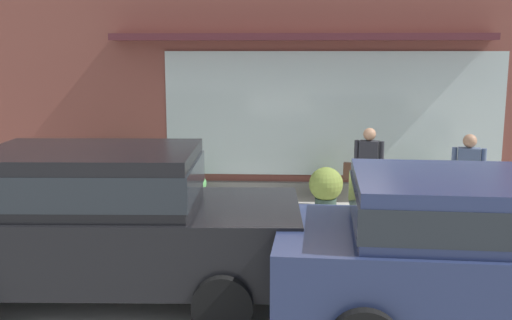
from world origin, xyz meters
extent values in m
plane|color=#B2AFA8|center=(0.00, 0.00, 0.00)|extent=(60.00, 60.00, 0.00)
cube|color=#B2B2AD|center=(0.00, -0.20, 0.06)|extent=(14.00, 0.24, 0.12)
cube|color=brown|center=(0.00, 3.20, 2.59)|extent=(14.00, 0.36, 5.18)
cube|color=#ADBCB7|center=(0.62, 3.00, 1.65)|extent=(6.22, 0.03, 2.30)
cube|color=#4C1E23|center=(0.00, 2.85, 3.04)|extent=(6.82, 0.56, 0.12)
cube|color=#605E59|center=(0.00, 2.98, 0.18)|extent=(6.62, 0.20, 0.36)
cylinder|color=#4C8C47|center=(1.69, 1.08, 0.03)|extent=(0.37, 0.37, 0.06)
cylinder|color=#4C8C47|center=(1.69, 1.08, 0.37)|extent=(0.25, 0.25, 0.61)
sphere|color=#4C8C47|center=(1.69, 1.08, 0.75)|extent=(0.29, 0.29, 0.29)
cylinder|color=#4C8C47|center=(1.53, 1.08, 0.40)|extent=(0.10, 0.09, 0.09)
cylinder|color=#4C8C47|center=(1.86, 1.08, 0.40)|extent=(0.10, 0.09, 0.09)
cylinder|color=#4C8C47|center=(1.69, 0.91, 0.40)|extent=(0.09, 0.10, 0.09)
cylinder|color=#8E333D|center=(1.04, 1.72, 0.38)|extent=(0.12, 0.12, 0.77)
cylinder|color=#8E333D|center=(1.20, 1.68, 0.38)|extent=(0.12, 0.12, 0.77)
cube|color=#232328|center=(1.12, 1.70, 1.06)|extent=(0.35, 0.28, 0.58)
sphere|color=#A37556|center=(1.12, 1.70, 1.46)|extent=(0.21, 0.21, 0.21)
cylinder|color=#232328|center=(0.93, 1.76, 1.07)|extent=(0.08, 0.08, 0.55)
cylinder|color=#232328|center=(1.32, 1.64, 1.07)|extent=(0.08, 0.08, 0.55)
cube|color=#472D1E|center=(0.84, 1.80, 0.82)|extent=(0.26, 0.16, 0.28)
cylinder|color=#475675|center=(2.46, 1.07, 0.38)|extent=(0.12, 0.12, 0.77)
cylinder|color=#475675|center=(2.63, 1.03, 0.38)|extent=(0.12, 0.12, 0.77)
cube|color=#475675|center=(2.54, 1.05, 1.06)|extent=(0.36, 0.27, 0.58)
sphere|color=#A37556|center=(2.54, 1.05, 1.45)|extent=(0.21, 0.21, 0.21)
cylinder|color=#475675|center=(2.34, 1.10, 1.07)|extent=(0.08, 0.08, 0.55)
cylinder|color=#475675|center=(2.75, 1.00, 1.07)|extent=(0.08, 0.08, 0.55)
cube|color=black|center=(-2.20, -1.64, 0.70)|extent=(4.27, 1.92, 0.79)
cube|color=black|center=(-2.41, -1.65, 1.39)|extent=(2.37, 1.71, 0.67)
cube|color=#1E2328|center=(-2.41, -1.65, 1.39)|extent=(2.42, 1.73, 0.37)
cylinder|color=black|center=(-0.92, -0.69, 0.31)|extent=(0.62, 0.20, 0.61)
cylinder|color=black|center=(-0.86, -2.50, 0.31)|extent=(0.62, 0.20, 0.61)
cylinder|color=black|center=(-3.54, -0.78, 0.31)|extent=(0.62, 0.20, 0.61)
cube|color=navy|center=(1.84, -2.40, 0.69)|extent=(4.42, 2.07, 0.74)
cube|color=navy|center=(1.62, -2.39, 1.32)|extent=(2.47, 1.81, 0.59)
cube|color=#1E2328|center=(1.62, -2.39, 1.32)|extent=(2.51, 1.83, 0.33)
cylinder|color=black|center=(0.56, -1.39, 0.32)|extent=(0.65, 0.22, 0.64)
cylinder|color=#9E6042|center=(2.14, 2.40, 0.09)|extent=(0.40, 0.40, 0.18)
sphere|color=#23562D|center=(2.14, 2.40, 0.36)|extent=(0.52, 0.52, 0.52)
sphere|color=orange|center=(2.05, 2.36, 0.41)|extent=(0.12, 0.12, 0.12)
sphere|color=orange|center=(2.07, 2.45, 0.45)|extent=(0.14, 0.14, 0.14)
sphere|color=orange|center=(2.04, 2.41, 0.47)|extent=(0.12, 0.12, 0.12)
cylinder|color=#33473D|center=(-3.39, 2.49, 0.19)|extent=(0.49, 0.49, 0.37)
sphere|color=#23562D|center=(-3.39, 2.49, 0.65)|extent=(0.65, 0.65, 0.65)
cylinder|color=#4C4C51|center=(-1.85, 2.58, 0.15)|extent=(0.24, 0.24, 0.29)
sphere|color=#4C934C|center=(-1.85, 2.58, 0.40)|extent=(0.31, 0.31, 0.31)
sphere|color=orange|center=(-1.78, 2.55, 0.48)|extent=(0.09, 0.09, 0.09)
sphere|color=#B266B7|center=(-1.81, 2.61, 0.46)|extent=(0.07, 0.07, 0.07)
cylinder|color=#33473D|center=(0.48, 2.43, 0.09)|extent=(0.39, 0.39, 0.19)
sphere|color=olive|center=(0.48, 2.43, 0.45)|extent=(0.61, 0.61, 0.61)
camera|label=1|loc=(-0.24, -8.06, 2.79)|focal=41.92mm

